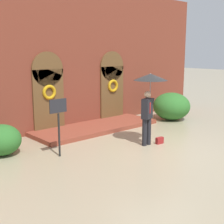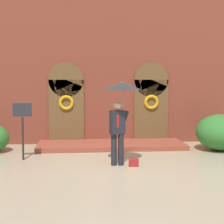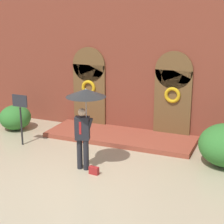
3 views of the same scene
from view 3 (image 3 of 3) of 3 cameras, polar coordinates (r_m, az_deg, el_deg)
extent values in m
plane|color=tan|center=(10.60, -4.85, -9.33)|extent=(80.00, 80.00, 0.00)
cube|color=brown|center=(13.55, 3.13, 8.66)|extent=(14.00, 0.50, 5.60)
cube|color=brown|center=(14.19, -3.46, 2.41)|extent=(1.30, 0.08, 2.40)
cylinder|color=brown|center=(13.96, -3.54, 7.21)|extent=(1.30, 0.08, 1.30)
cube|color=brown|center=(13.14, 9.19, 1.13)|extent=(1.30, 0.08, 2.40)
cylinder|color=brown|center=(12.89, 9.42, 6.29)|extent=(1.30, 0.08, 1.30)
torus|color=#C69314|center=(14.05, -3.61, 3.74)|extent=(0.56, 0.12, 0.56)
torus|color=#C69314|center=(12.99, 9.18, 2.55)|extent=(0.56, 0.12, 0.56)
cube|color=brown|center=(13.14, 1.27, -3.78)|extent=(5.20, 1.80, 0.16)
cylinder|color=black|center=(10.74, -4.94, -6.35)|extent=(0.16, 0.16, 0.90)
cylinder|color=black|center=(10.66, -3.98, -6.52)|extent=(0.16, 0.16, 0.90)
cube|color=black|center=(10.43, -4.55, -2.47)|extent=(0.45, 0.35, 0.66)
cube|color=#A51919|center=(10.31, -4.89, -2.47)|extent=(0.06, 0.03, 0.36)
sphere|color=tan|center=(10.29, -4.61, -0.04)|extent=(0.22, 0.22, 0.22)
cylinder|color=black|center=(10.30, -3.48, -2.09)|extent=(0.22, 0.09, 0.46)
cylinder|color=gray|center=(10.25, -3.95, -0.33)|extent=(0.02, 0.02, 0.98)
cone|color=black|center=(10.09, -4.01, 2.94)|extent=(1.10, 1.10, 0.22)
cone|color=white|center=(10.09, -4.01, 3.02)|extent=(0.61, 0.61, 0.20)
cube|color=maroon|center=(10.49, -2.77, -8.90)|extent=(0.29, 0.15, 0.22)
cylinder|color=black|center=(12.78, -13.63, -2.12)|extent=(0.06, 0.06, 1.30)
cube|color=#232328|center=(12.54, -13.89, 1.66)|extent=(0.56, 0.03, 0.40)
ellipsoid|color=#2D6B28|center=(14.51, -14.53, -0.80)|extent=(1.15, 1.21, 0.92)
camera|label=1|loc=(12.29, -56.88, 2.03)|focal=50.00mm
camera|label=2|loc=(6.22, -77.96, -16.44)|focal=60.00mm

